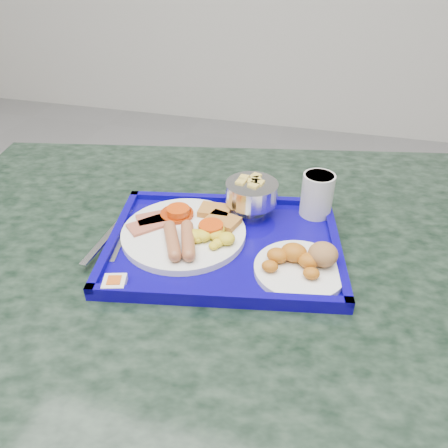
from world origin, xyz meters
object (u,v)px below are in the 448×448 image
(main_plate, at_px, (188,231))
(fruit_bowl, at_px, (252,193))
(bread_plate, at_px, (303,263))
(table, at_px, (234,316))
(juice_cup, at_px, (317,194))
(tray, at_px, (224,245))

(main_plate, distance_m, fruit_bowl, 0.15)
(bread_plate, xyz_separation_m, fruit_bowl, (-0.12, 0.15, 0.03))
(table, relative_size, juice_cup, 16.14)
(tray, relative_size, juice_cup, 5.40)
(tray, height_order, bread_plate, bread_plate)
(main_plate, relative_size, fruit_bowl, 2.25)
(table, relative_size, tray, 2.99)
(table, bearing_deg, main_plate, -161.20)
(fruit_bowl, bearing_deg, table, -98.04)
(bread_plate, xyz_separation_m, juice_cup, (0.00, 0.18, 0.03))
(main_plate, height_order, fruit_bowl, fruit_bowl)
(table, xyz_separation_m, juice_cup, (0.14, 0.11, 0.26))
(bread_plate, bearing_deg, table, 151.80)
(bread_plate, relative_size, juice_cup, 1.75)
(bread_plate, bearing_deg, main_plate, 168.84)
(table, bearing_deg, tray, -117.38)
(table, relative_size, fruit_bowl, 13.68)
(tray, relative_size, fruit_bowl, 4.57)
(table, xyz_separation_m, fruit_bowl, (0.01, 0.08, 0.26))
(main_plate, bearing_deg, fruit_bowl, 49.23)
(fruit_bowl, relative_size, juice_cup, 1.18)
(table, distance_m, main_plate, 0.24)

